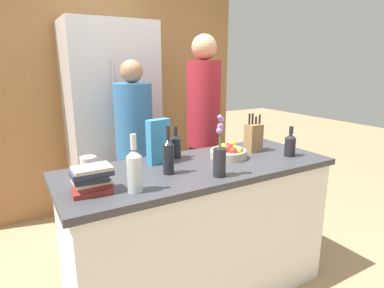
% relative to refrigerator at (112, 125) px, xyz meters
% --- Properties ---
extents(kitchen_island, '(1.75, 0.70, 0.92)m').
position_rel_refrigerator_xyz_m(kitchen_island, '(0.13, -1.43, -0.50)').
color(kitchen_island, silver).
rests_on(kitchen_island, ground_plane).
extents(back_wall_wood, '(2.95, 0.12, 2.60)m').
position_rel_refrigerator_xyz_m(back_wall_wood, '(0.13, 0.36, 0.33)').
color(back_wall_wood, olive).
rests_on(back_wall_wood, ground_plane).
extents(refrigerator, '(0.82, 0.62, 1.93)m').
position_rel_refrigerator_xyz_m(refrigerator, '(0.00, 0.00, 0.00)').
color(refrigerator, '#B7B7BC').
rests_on(refrigerator, ground_plane).
extents(fruit_bowl, '(0.25, 0.25, 0.11)m').
position_rel_refrigerator_xyz_m(fruit_bowl, '(0.39, -1.40, -0.00)').
color(fruit_bowl, tan).
rests_on(fruit_bowl, kitchen_island).
extents(knife_block, '(0.11, 0.09, 0.28)m').
position_rel_refrigerator_xyz_m(knife_block, '(0.65, -1.34, 0.06)').
color(knife_block, olive).
rests_on(knife_block, kitchen_island).
extents(flower_vase, '(0.07, 0.07, 0.36)m').
position_rel_refrigerator_xyz_m(flower_vase, '(0.12, -1.67, 0.08)').
color(flower_vase, '#232328').
rests_on(flower_vase, kitchen_island).
extents(cereal_box, '(0.16, 0.09, 0.29)m').
position_rel_refrigerator_xyz_m(cereal_box, '(-0.07, -1.26, 0.10)').
color(cereal_box, teal).
rests_on(cereal_box, kitchen_island).
extents(coffee_mug, '(0.12, 0.10, 0.10)m').
position_rel_refrigerator_xyz_m(coffee_mug, '(-0.51, -1.24, 0.01)').
color(coffee_mug, silver).
rests_on(coffee_mug, kitchen_island).
extents(book_stack, '(0.20, 0.16, 0.14)m').
position_rel_refrigerator_xyz_m(book_stack, '(-0.57, -1.55, 0.03)').
color(book_stack, maroon).
rests_on(book_stack, kitchen_island).
extents(bottle_oil, '(0.08, 0.08, 0.21)m').
position_rel_refrigerator_xyz_m(bottle_oil, '(0.79, -1.57, 0.04)').
color(bottle_oil, black).
rests_on(bottle_oil, kitchen_island).
extents(bottle_vinegar, '(0.06, 0.06, 0.29)m').
position_rel_refrigerator_xyz_m(bottle_vinegar, '(-0.11, -1.48, 0.07)').
color(bottle_vinegar, black).
rests_on(bottle_vinegar, kitchen_island).
extents(bottle_wine, '(0.08, 0.08, 0.30)m').
position_rel_refrigerator_xyz_m(bottle_wine, '(-0.37, -1.64, 0.07)').
color(bottle_wine, '#B2BCC1').
rests_on(bottle_wine, kitchen_island).
extents(bottle_water, '(0.07, 0.07, 0.22)m').
position_rel_refrigerator_xyz_m(bottle_water, '(0.08, -1.21, 0.04)').
color(bottle_water, black).
rests_on(bottle_water, kitchen_island).
extents(person_at_sink, '(0.31, 0.31, 1.58)m').
position_rel_refrigerator_xyz_m(person_at_sink, '(0.01, -0.58, -0.07)').
color(person_at_sink, '#383842').
rests_on(person_at_sink, ground_plane).
extents(person_in_blue, '(0.29, 0.29, 1.79)m').
position_rel_refrigerator_xyz_m(person_in_blue, '(0.57, -0.79, 0.06)').
color(person_in_blue, '#383842').
rests_on(person_in_blue, ground_plane).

